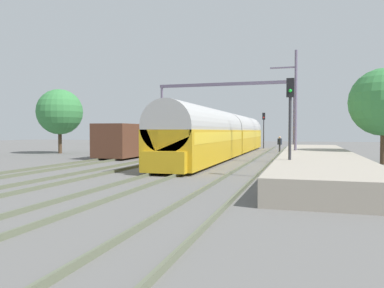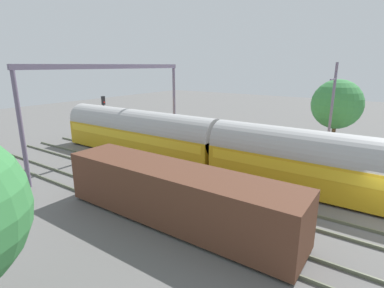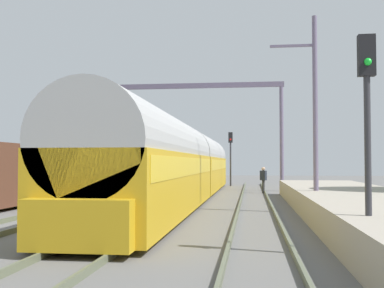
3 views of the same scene
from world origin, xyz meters
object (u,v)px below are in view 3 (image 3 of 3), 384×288
Objects in this scene: passenger_train at (184,164)px; railway_signal_far at (231,151)px; railway_signal_near at (367,114)px; freight_car at (35,173)px; person_crossing at (263,178)px; catenary_gantry at (175,111)px.

passenger_train is 15.21m from railway_signal_far.
passenger_train is 16.73m from railway_signal_near.
freight_car is 2.81× the size of railway_signal_far.
catenary_gantry is (-6.39, 2.69, 4.84)m from person_crossing.
railway_signal_near is 25.64m from catenary_gantry.
passenger_train reaches higher than person_crossing.
railway_signal_near is 0.30× the size of catenary_gantry.
catenary_gantry is at bearing -169.83° from person_crossing.
passenger_train is at bearing 111.60° from railway_signal_near.
railway_signal_near reaches higher than freight_car.
freight_car is at bearing -119.46° from railway_signal_far.
passenger_train is 6.85× the size of railway_signal_near.
catenary_gantry is (5.77, 10.62, 4.40)m from freight_car.
railway_signal_far reaches higher than passenger_train.
freight_car is at bearing -113.88° from person_crossing.
catenary_gantry is at bearing 102.53° from passenger_train.
passenger_train is at bearing 14.33° from freight_car.
person_crossing is at bearing 33.11° from freight_car.
catenary_gantry is (-1.92, 8.66, 3.90)m from passenger_train.
catenary_gantry reaches higher than freight_car.
passenger_train is 2.53× the size of freight_car.
freight_car reaches higher than person_crossing.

